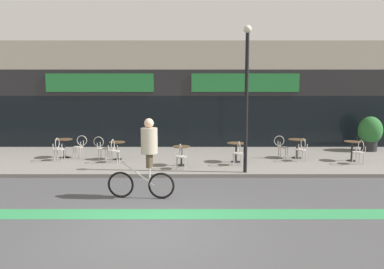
# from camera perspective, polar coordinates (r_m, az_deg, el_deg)

# --- Properties ---
(ground_plane) EXTENTS (120.00, 120.00, 0.00)m
(ground_plane) POSITION_cam_1_polar(r_m,az_deg,el_deg) (8.04, -6.61, -14.37)
(ground_plane) COLOR #424244
(sidewalk_slab) EXTENTS (40.00, 5.50, 0.12)m
(sidewalk_slab) POSITION_cam_1_polar(r_m,az_deg,el_deg) (14.98, -3.43, -3.82)
(sidewalk_slab) COLOR slate
(sidewalk_slab) RESTS_ON ground
(storefront_facade) EXTENTS (40.00, 4.06, 5.03)m
(storefront_facade) POSITION_cam_1_polar(r_m,az_deg,el_deg) (19.40, -2.65, 6.03)
(storefront_facade) COLOR #B2A899
(storefront_facade) RESTS_ON ground
(bike_lane_stripe) EXTENTS (36.00, 0.70, 0.01)m
(bike_lane_stripe) POSITION_cam_1_polar(r_m,az_deg,el_deg) (8.98, -5.86, -11.96)
(bike_lane_stripe) COLOR #2D844C
(bike_lane_stripe) RESTS_ON ground
(bistro_table_0) EXTENTS (0.68, 0.68, 0.76)m
(bistro_table_0) POSITION_cam_1_polar(r_m,az_deg,el_deg) (15.76, -18.89, -1.45)
(bistro_table_0) COLOR black
(bistro_table_0) RESTS_ON sidewalk_slab
(bistro_table_1) EXTENTS (0.61, 0.61, 0.70)m
(bistro_table_1) POSITION_cam_1_polar(r_m,az_deg,el_deg) (14.84, -11.30, -1.88)
(bistro_table_1) COLOR black
(bistro_table_1) RESTS_ON sidewalk_slab
(bistro_table_2) EXTENTS (0.62, 0.62, 0.71)m
(bistro_table_2) POSITION_cam_1_polar(r_m,az_deg,el_deg) (13.45, -1.60, -2.67)
(bistro_table_2) COLOR black
(bistro_table_2) RESTS_ON sidewalk_slab
(bistro_table_3) EXTENTS (0.68, 0.68, 0.73)m
(bistro_table_3) POSITION_cam_1_polar(r_m,az_deg,el_deg) (14.16, 6.77, -2.12)
(bistro_table_3) COLOR black
(bistro_table_3) RESTS_ON sidewalk_slab
(bistro_table_4) EXTENTS (0.68, 0.68, 0.76)m
(bistro_table_4) POSITION_cam_1_polar(r_m,az_deg,el_deg) (15.42, 15.75, -1.51)
(bistro_table_4) COLOR black
(bistro_table_4) RESTS_ON sidewalk_slab
(bistro_table_5) EXTENTS (0.61, 0.61, 0.76)m
(bistro_table_5) POSITION_cam_1_polar(r_m,az_deg,el_deg) (15.53, 23.24, -1.79)
(bistro_table_5) COLOR black
(bistro_table_5) RESTS_ON sidewalk_slab
(cafe_chair_0_near) EXTENTS (0.41, 0.58, 0.90)m
(cafe_chair_0_near) POSITION_cam_1_polar(r_m,az_deg,el_deg) (15.18, -19.65, -1.88)
(cafe_chair_0_near) COLOR #B7B2AD
(cafe_chair_0_near) RESTS_ON sidewalk_slab
(cafe_chair_0_side) EXTENTS (0.58, 0.41, 0.90)m
(cafe_chair_0_side) POSITION_cam_1_polar(r_m,az_deg,el_deg) (15.57, -16.71, -1.54)
(cafe_chair_0_side) COLOR #B7B2AD
(cafe_chair_0_side) RESTS_ON sidewalk_slab
(cafe_chair_1_near) EXTENTS (0.43, 0.59, 0.90)m
(cafe_chair_1_near) POSITION_cam_1_polar(r_m,az_deg,el_deg) (14.23, -11.82, -2.20)
(cafe_chair_1_near) COLOR #B7B2AD
(cafe_chair_1_near) RESTS_ON sidewalk_slab
(cafe_chair_1_side) EXTENTS (0.59, 0.43, 0.90)m
(cafe_chair_1_side) POSITION_cam_1_polar(r_m,az_deg,el_deg) (14.98, -13.65, -1.78)
(cafe_chair_1_side) COLOR #B7B2AD
(cafe_chair_1_side) RESTS_ON sidewalk_slab
(cafe_chair_2_near) EXTENTS (0.43, 0.59, 0.90)m
(cafe_chair_2_near) POSITION_cam_1_polar(r_m,az_deg,el_deg) (12.84, -1.71, -3.09)
(cafe_chair_2_near) COLOR #B7B2AD
(cafe_chair_2_near) RESTS_ON sidewalk_slab
(cafe_chair_3_near) EXTENTS (0.43, 0.59, 0.90)m
(cafe_chair_3_near) POSITION_cam_1_polar(r_m,az_deg,el_deg) (13.55, 7.10, -2.58)
(cafe_chair_3_near) COLOR #B7B2AD
(cafe_chair_3_near) RESTS_ON sidewalk_slab
(cafe_chair_4_near) EXTENTS (0.44, 0.59, 0.90)m
(cafe_chair_4_near) POSITION_cam_1_polar(r_m,az_deg,el_deg) (14.83, 16.43, -1.96)
(cafe_chair_4_near) COLOR #B7B2AD
(cafe_chair_4_near) RESTS_ON sidewalk_slab
(cafe_chair_4_side) EXTENTS (0.58, 0.40, 0.90)m
(cafe_chair_4_side) POSITION_cam_1_polar(r_m,az_deg,el_deg) (15.26, 13.49, -1.60)
(cafe_chair_4_side) COLOR #B7B2AD
(cafe_chair_4_side) RESTS_ON sidewalk_slab
(cafe_chair_5_near) EXTENTS (0.42, 0.58, 0.90)m
(cafe_chair_5_near) POSITION_cam_1_polar(r_m,az_deg,el_deg) (14.97, 24.18, -2.23)
(cafe_chair_5_near) COLOR #B7B2AD
(cafe_chair_5_near) RESTS_ON sidewalk_slab
(planter_pot) EXTENTS (1.02, 1.02, 1.52)m
(planter_pot) POSITION_cam_1_polar(r_m,az_deg,el_deg) (18.24, 25.53, 0.29)
(planter_pot) COLOR #232326
(planter_pot) RESTS_ON sidewalk_slab
(lamp_post) EXTENTS (0.26, 0.26, 4.77)m
(lamp_post) POSITION_cam_1_polar(r_m,az_deg,el_deg) (12.32, 8.35, 6.98)
(lamp_post) COLOR black
(lamp_post) RESTS_ON sidewalk_slab
(cyclist_0) EXTENTS (1.81, 0.54, 2.14)m
(cyclist_0) POSITION_cam_1_polar(r_m,az_deg,el_deg) (9.90, -6.86, -2.83)
(cyclist_0) COLOR black
(cyclist_0) RESTS_ON ground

